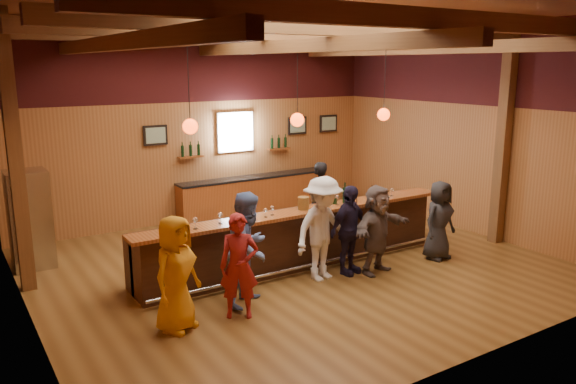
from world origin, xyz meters
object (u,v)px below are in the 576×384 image
at_px(bartender, 318,200).
at_px(bottle_a, 335,196).
at_px(stainless_fridge, 30,219).
at_px(customer_redvest, 239,266).
at_px(customer_brown, 377,229).
at_px(customer_navy, 349,230).
at_px(back_bar_cabinet, 255,195).
at_px(customer_orange, 176,274).
at_px(customer_white, 323,229).
at_px(bar_counter, 293,237).
at_px(customer_denim, 249,248).
at_px(ice_bucket, 303,203).
at_px(customer_dark, 439,220).

xyz_separation_m(bartender, bottle_a, (-0.64, -1.42, 0.43)).
height_order(stainless_fridge, bottle_a, stainless_fridge).
height_order(customer_redvest, customer_brown, customer_brown).
bearing_deg(customer_brown, customer_navy, 139.44).
distance_m(customer_brown, bartender, 2.35).
bearing_deg(back_bar_cabinet, customer_orange, -129.02).
bearing_deg(customer_white, stainless_fridge, 131.53).
bearing_deg(customer_redvest, bartender, 68.25).
relative_size(customer_orange, customer_navy, 1.03).
xyz_separation_m(customer_redvest, bartender, (3.27, 2.61, 0.04)).
distance_m(bar_counter, customer_denim, 1.93).
relative_size(customer_orange, customer_white, 0.91).
relative_size(back_bar_cabinet, ice_bucket, 17.61).
bearing_deg(bottle_a, stainless_fridge, 150.79).
relative_size(stainless_fridge, ice_bucket, 7.92).
relative_size(customer_brown, bottle_a, 4.37).
bearing_deg(bartender, customer_redvest, 23.45).
distance_m(customer_white, bartender, 2.49).
bearing_deg(back_bar_cabinet, customer_brown, -92.08).
relative_size(customer_brown, ice_bucket, 7.05).
xyz_separation_m(stainless_fridge, bartender, (5.50, -1.30, -0.08)).
height_order(stainless_fridge, customer_brown, stainless_fridge).
height_order(customer_denim, bottle_a, customer_denim).
xyz_separation_m(back_bar_cabinet, customer_redvest, (-3.07, -5.04, 0.31)).
bearing_deg(customer_dark, back_bar_cabinet, 99.41).
relative_size(back_bar_cabinet, customer_white, 2.20).
xyz_separation_m(customer_orange, customer_redvest, (0.93, -0.10, -0.04)).
bearing_deg(customer_redvest, customer_navy, 41.74).
height_order(back_bar_cabinet, customer_redvest, customer_redvest).
bearing_deg(customer_orange, bar_counter, -3.84).
height_order(stainless_fridge, customer_denim, stainless_fridge).
relative_size(customer_redvest, customer_brown, 0.98).
height_order(customer_navy, customer_dark, customer_navy).
bearing_deg(customer_redvest, back_bar_cabinet, 88.28).
xyz_separation_m(customer_white, customer_brown, (1.00, -0.25, -0.11)).
bearing_deg(back_bar_cabinet, ice_bucket, -106.61).
bearing_deg(bottle_a, customer_orange, -162.93).
bearing_deg(bottle_a, bar_counter, 160.13).
relative_size(customer_redvest, customer_white, 0.86).
bearing_deg(bottle_a, customer_navy, -105.78).
height_order(bar_counter, customer_denim, customer_denim).
height_order(bar_counter, customer_dark, customer_dark).
bearing_deg(bar_counter, stainless_fridge, 149.24).
xyz_separation_m(back_bar_cabinet, customer_orange, (-4.00, -4.94, 0.35)).
bearing_deg(back_bar_cabinet, bar_counter, -108.34).
bearing_deg(bar_counter, customer_navy, -59.30).
bearing_deg(customer_brown, ice_bucket, 124.20).
relative_size(bartender, bottle_a, 4.47).
relative_size(customer_denim, bottle_a, 4.86).
distance_m(stainless_fridge, customer_orange, 4.03).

